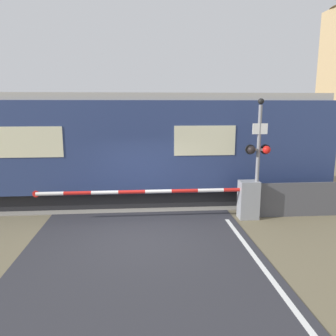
{
  "coord_description": "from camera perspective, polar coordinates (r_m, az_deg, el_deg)",
  "views": [
    {
      "loc": [
        0.04,
        -8.43,
        3.49
      ],
      "look_at": [
        0.86,
        1.73,
        1.53
      ],
      "focal_mm": 35.0,
      "sensor_mm": 36.0,
      "label": 1
    }
  ],
  "objects": [
    {
      "name": "crossing_barrier",
      "position": [
        10.32,
        10.48,
        -5.17
      ],
      "size": [
        6.81,
        0.44,
        1.19
      ],
      "color": "gray",
      "rests_on": "ground_plane"
    },
    {
      "name": "roadside_fence",
      "position": [
        11.38,
        23.56,
        -5.01
      ],
      "size": [
        4.12,
        0.06,
        1.1
      ],
      "color": "#4C4C51",
      "rests_on": "ground_plane"
    },
    {
      "name": "track_bed",
      "position": [
        12.45,
        -4.65,
        -5.31
      ],
      "size": [
        36.0,
        3.2,
        0.13
      ],
      "color": "gray",
      "rests_on": "ground_plane"
    },
    {
      "name": "ground_plane",
      "position": [
        9.13,
        -4.62,
        -11.62
      ],
      "size": [
        80.0,
        80.0,
        0.0
      ],
      "primitive_type": "plane",
      "color": "#6B6047"
    },
    {
      "name": "signal_post",
      "position": [
        10.26,
        15.47,
        2.66
      ],
      "size": [
        0.77,
        0.26,
        3.69
      ],
      "color": "gray",
      "rests_on": "ground_plane"
    },
    {
      "name": "train",
      "position": [
        12.54,
        -20.79,
        3.31
      ],
      "size": [
        20.19,
        2.85,
        3.89
      ],
      "color": "black",
      "rests_on": "ground_plane"
    }
  ]
}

